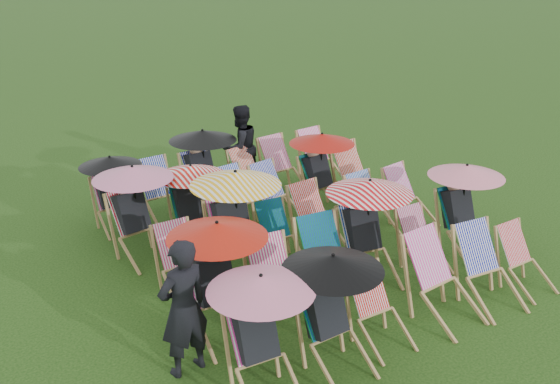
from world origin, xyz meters
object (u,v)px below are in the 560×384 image
deckchair_0 (262,335)px  deckchair_29 (322,157)px  person_rear (240,147)px  deckchair_5 (526,260)px  person_left (183,308)px

deckchair_0 → deckchair_29: deckchair_0 is taller
deckchair_0 → person_rear: size_ratio=0.82×
deckchair_5 → person_rear: 5.37m
deckchair_29 → person_left: (-4.54, -3.85, 0.29)m
person_left → person_rear: bearing=-133.6°
deckchair_0 → deckchair_29: size_ratio=1.33×
deckchair_29 → person_rear: (-1.46, 0.53, 0.30)m
deckchair_29 → person_rear: 1.58m
deckchair_5 → person_left: person_left is taller
person_left → person_rear: size_ratio=0.99×
deckchair_5 → deckchair_29: bearing=88.3°
deckchair_0 → person_rear: bearing=66.7°
deckchair_0 → deckchair_5: size_ratio=1.56×
deckchair_0 → person_left: (-0.52, 0.71, 0.10)m
person_left → person_rear: (3.08, 4.38, 0.01)m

